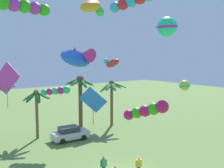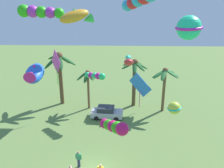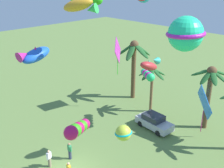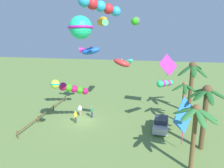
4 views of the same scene
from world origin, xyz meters
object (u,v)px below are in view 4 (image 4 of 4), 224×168
parked_car_0 (161,124)px  kite_tube_7 (165,83)px  spectator_1 (80,110)px  kite_tube_2 (73,89)px  kite_ball_6 (80,27)px  kite_tube_0 (98,6)px  palm_tree_0 (195,120)px  kite_fish_3 (123,62)px  kite_ball_5 (55,84)px  kite_diamond_1 (184,116)px  spectator_2 (75,117)px  kite_tube_10 (136,21)px  spectator_0 (92,112)px  palm_tree_1 (206,102)px  kite_fish_4 (103,21)px  palm_tree_3 (192,75)px  kite_diamond_9 (168,65)px  kite_fish_8 (90,51)px  palm_tree_2 (184,91)px

parked_car_0 → kite_tube_7: kite_tube_7 is taller
spectator_1 → kite_tube_2: bearing=8.1°
kite_ball_6 → spectator_1: bearing=-157.7°
kite_ball_6 → kite_tube_0: bearing=171.9°
palm_tree_0 → spectator_1: 16.80m
kite_fish_3 → kite_ball_5: size_ratio=2.10×
palm_tree_0 → kite_diamond_1: 3.32m
spectator_2 → kite_tube_10: size_ratio=0.37×
spectator_0 → spectator_2: size_ratio=1.00×
kite_tube_0 → palm_tree_1: bearing=87.5°
spectator_1 → palm_tree_0: bearing=54.3°
kite_tube_2 → kite_tube_7: size_ratio=1.18×
kite_fish_4 → spectator_2: bearing=-59.1°
palm_tree_3 → spectator_0: size_ratio=4.67×
spectator_0 → kite_diamond_1: 12.94m
spectator_2 → kite_diamond_9: 14.43m
kite_tube_0 → kite_ball_6: size_ratio=1.35×
palm_tree_1 → kite_tube_2: 14.59m
kite_fish_3 → kite_ball_6: (4.49, -2.89, 3.45)m
palm_tree_1 → kite_fish_3: (-1.12, -8.25, 3.44)m
kite_fish_4 → kite_fish_8: (-2.77, -2.57, -3.77)m
palm_tree_1 → spectator_1: size_ratio=4.17×
palm_tree_2 → palm_tree_0: bearing=-2.3°
kite_tube_0 → kite_diamond_1: size_ratio=0.80×
kite_tube_0 → kite_diamond_9: (-9.12, 7.48, -7.03)m
kite_ball_6 → kite_fish_8: (-11.46, -2.83, -2.94)m
palm_tree_0 → spectator_0: palm_tree_0 is taller
kite_diamond_1 → kite_tube_2: 12.81m
kite_tube_0 → kite_tube_7: bearing=122.3°
palm_tree_1 → kite_ball_6: (3.37, -11.14, 6.89)m
spectator_1 → kite_ball_6: size_ratio=0.56×
spectator_0 → kite_diamond_9: kite_diamond_9 is taller
palm_tree_1 → kite_ball_5: kite_ball_5 is taller
parked_car_0 → kite_diamond_1: size_ratio=0.83×
spectator_2 → kite_tube_7: size_ratio=0.60×
kite_fish_3 → kite_tube_10: bearing=176.7°
kite_diamond_1 → kite_ball_5: 12.82m
palm_tree_0 → kite_tube_2: (-6.11, -12.80, 0.23)m
kite_diamond_1 → kite_tube_2: (-2.97, -12.40, 1.22)m
palm_tree_3 → spectator_0: palm_tree_3 is taller
palm_tree_0 → spectator_0: bearing=-128.8°
palm_tree_3 → kite_ball_6: size_ratio=2.62×
palm_tree_0 → kite_tube_10: kite_tube_10 is taller
palm_tree_3 → palm_tree_0: bearing=-7.6°
parked_car_0 → spectator_2: bearing=-89.2°
palm_tree_2 → kite_fish_8: (-1.98, -12.78, 4.63)m
spectator_2 → kite_fish_4: size_ratio=0.55×
palm_tree_0 → kite_tube_10: 16.71m
palm_tree_0 → kite_tube_0: (-4.25, -9.00, 9.25)m
kite_diamond_9 → kite_ball_5: bearing=-44.3°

